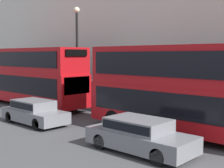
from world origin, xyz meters
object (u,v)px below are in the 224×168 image
bus_second_in_queue (29,74)px  car_hatchback (34,111)px  pedestrian (32,89)px  car_dark_sedan (140,134)px  bus_leading (183,87)px

bus_second_in_queue → car_hatchback: 7.04m
bus_second_in_queue → pedestrian: (2.55, 3.59, -1.63)m
bus_second_in_queue → pedestrian: bearing=54.7°
car_hatchback → car_dark_sedan: bearing=-90.0°
bus_leading → bus_second_in_queue: size_ratio=0.89×
bus_second_in_queue → car_hatchback: bearing=-119.9°
car_dark_sedan → bus_leading: bearing=0.3°
bus_second_in_queue → pedestrian: bus_second_in_queue is taller
bus_second_in_queue → car_hatchback: (-3.40, -5.92, -1.72)m
bus_leading → bus_second_in_queue: (-0.00, 13.52, 0.03)m
bus_leading → car_dark_sedan: 3.79m
bus_second_in_queue → car_dark_sedan: (-3.40, -13.54, -1.71)m
car_dark_sedan → pedestrian: bearing=70.9°
bus_leading → car_dark_sedan: bus_leading is taller
bus_leading → car_hatchback: bearing=114.1°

